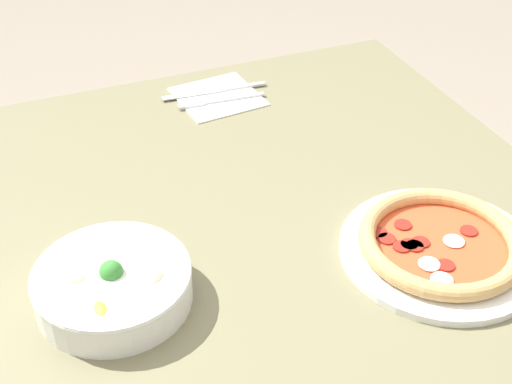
% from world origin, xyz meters
% --- Properties ---
extents(dining_table, '(1.06, 1.08, 0.73)m').
position_xyz_m(dining_table, '(0.00, 0.00, 0.63)').
color(dining_table, '#706B4C').
rests_on(dining_table, ground_plane).
extents(pizza, '(0.30, 0.30, 0.04)m').
position_xyz_m(pizza, '(-0.16, -0.25, 0.74)').
color(pizza, white).
rests_on(pizza, dining_table).
extents(bowl, '(0.22, 0.22, 0.07)m').
position_xyz_m(bowl, '(-0.08, 0.21, 0.76)').
color(bowl, white).
rests_on(bowl, dining_table).
extents(napkin, '(0.17, 0.17, 0.00)m').
position_xyz_m(napkin, '(0.41, -0.11, 0.73)').
color(napkin, white).
rests_on(napkin, dining_table).
extents(fork, '(0.02, 0.18, 0.00)m').
position_xyz_m(fork, '(0.38, -0.11, 0.73)').
color(fork, silver).
rests_on(fork, napkin).
extents(knife, '(0.03, 0.22, 0.01)m').
position_xyz_m(knife, '(0.43, -0.12, 0.73)').
color(knife, silver).
rests_on(knife, napkin).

